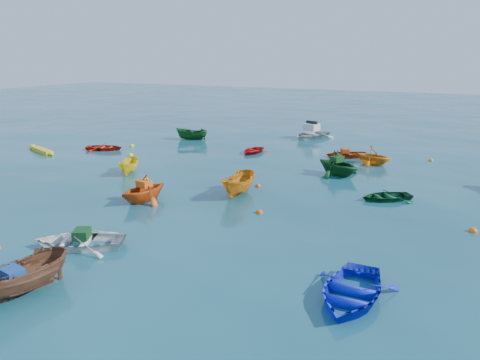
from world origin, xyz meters
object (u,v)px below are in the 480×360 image
at_px(dinghy_white_near, 80,247).
at_px(kayak_yellow, 43,152).
at_px(motorboat_white, 311,138).
at_px(dinghy_blue_se, 350,299).

bearing_deg(dinghy_white_near, kayak_yellow, -155.00).
bearing_deg(motorboat_white, kayak_yellow, -118.26).
height_order(dinghy_white_near, dinghy_blue_se, dinghy_blue_se).
bearing_deg(kayak_yellow, motorboat_white, -26.58).
distance_m(kayak_yellow, motorboat_white, 22.31).
xyz_separation_m(dinghy_white_near, dinghy_blue_se, (10.39, 0.60, 0.00)).
bearing_deg(kayak_yellow, dinghy_white_near, -106.76).
relative_size(dinghy_blue_se, motorboat_white, 0.89).
height_order(dinghy_white_near, motorboat_white, motorboat_white).
bearing_deg(dinghy_blue_se, dinghy_white_near, -177.24).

